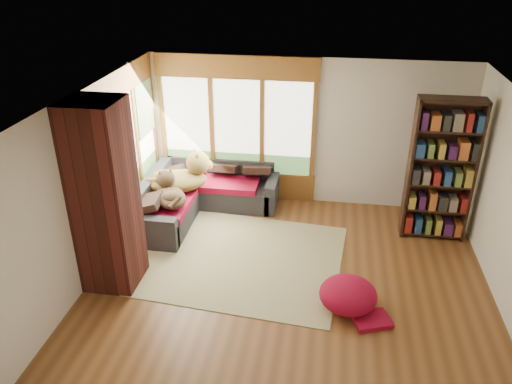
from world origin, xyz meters
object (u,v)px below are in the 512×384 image
(brick_chimney, at_px, (105,198))
(sectional_sofa, at_px, (187,197))
(dog_brindle, at_px, (169,188))
(pouf, at_px, (348,294))
(bookshelf, at_px, (441,171))
(dog_tan, at_px, (182,171))
(area_rug, at_px, (231,257))

(brick_chimney, bearing_deg, sectional_sofa, 77.71)
(brick_chimney, xyz_separation_m, dog_brindle, (0.34, 1.47, -0.55))
(sectional_sofa, xyz_separation_m, pouf, (2.76, -2.15, -0.09))
(bookshelf, bearing_deg, dog_brindle, -173.76)
(dog_brindle, bearing_deg, dog_tan, -39.57)
(bookshelf, relative_size, dog_tan, 1.93)
(dog_tan, distance_m, dog_brindle, 0.51)
(sectional_sofa, distance_m, dog_tan, 0.53)
(bookshelf, height_order, dog_brindle, bookshelf)
(sectional_sofa, distance_m, bookshelf, 4.18)
(pouf, bearing_deg, area_rug, 152.59)
(area_rug, height_order, bookshelf, bookshelf)
(sectional_sofa, height_order, dog_tan, dog_tan)
(sectional_sofa, bearing_deg, pouf, -41.43)
(area_rug, distance_m, dog_tan, 1.77)
(pouf, height_order, dog_tan, dog_tan)
(sectional_sofa, relative_size, bookshelf, 0.97)
(area_rug, distance_m, bookshelf, 3.46)
(sectional_sofa, height_order, bookshelf, bookshelf)
(pouf, xyz_separation_m, dog_brindle, (-2.86, 1.57, 0.54))
(dog_tan, bearing_deg, dog_brindle, -126.53)
(pouf, bearing_deg, sectional_sofa, 142.02)
(brick_chimney, height_order, pouf, brick_chimney)
(area_rug, distance_m, dog_brindle, 1.51)
(area_rug, distance_m, pouf, 1.96)
(dog_tan, bearing_deg, brick_chimney, -129.33)
(brick_chimney, distance_m, bookshelf, 4.93)
(bookshelf, height_order, dog_tan, bookshelf)
(sectional_sofa, xyz_separation_m, dog_tan, (-0.02, -0.08, 0.52))
(area_rug, xyz_separation_m, pouf, (1.73, -0.90, 0.21))
(sectional_sofa, height_order, dog_brindle, dog_brindle)
(area_rug, xyz_separation_m, bookshelf, (3.07, 1.13, 1.13))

